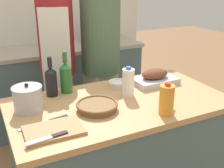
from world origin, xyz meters
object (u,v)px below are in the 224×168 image
at_px(juice_jug, 167,100).
at_px(wine_bottle_green, 51,81).
at_px(milk_jug, 128,82).
at_px(wine_glass_left, 168,93).
at_px(cutting_board, 54,130).
at_px(stock_pot, 28,99).
at_px(wicker_basket, 97,106).
at_px(condiment_bottle_extra, 111,36).
at_px(person_cook_guest, 101,59).
at_px(condiment_bottle_short, 41,38).
at_px(knife_paring, 49,138).
at_px(person_cook_aproned, 58,58).
at_px(stand_mixer, 92,31).
at_px(roasting_pan, 155,78).
at_px(wine_bottle_dark, 66,77).
at_px(knife_chef, 46,122).
at_px(mixing_bowl, 117,84).

xyz_separation_m(juice_jug, wine_bottle_green, (-0.54, 0.58, 0.02)).
bearing_deg(milk_jug, wine_glass_left, -61.79).
relative_size(cutting_board, wine_glass_left, 2.37).
bearing_deg(milk_jug, juice_jug, -78.53).
height_order(stock_pot, wine_bottle_green, wine_bottle_green).
relative_size(wicker_basket, wine_bottle_green, 0.95).
bearing_deg(wine_glass_left, stock_pot, 157.02).
relative_size(stock_pot, condiment_bottle_extra, 1.11).
bearing_deg(wine_glass_left, person_cook_guest, 91.26).
bearing_deg(wicker_basket, cutting_board, -156.14).
height_order(cutting_board, condiment_bottle_short, condiment_bottle_short).
distance_m(knife_paring, person_cook_guest, 1.30).
xyz_separation_m(wine_glass_left, person_cook_aproned, (-0.41, 1.04, 0.01)).
height_order(stock_pot, person_cook_guest, person_cook_guest).
bearing_deg(wicker_basket, person_cook_aproned, 89.49).
height_order(knife_paring, condiment_bottle_short, condiment_bottle_short).
xyz_separation_m(wine_glass_left, stand_mixer, (0.20, 1.73, 0.08)).
distance_m(roasting_pan, stock_pot, 0.96).
bearing_deg(wine_glass_left, wine_bottle_dark, 134.63).
xyz_separation_m(knife_chef, condiment_bottle_short, (0.37, 1.68, 0.12)).
height_order(stock_pot, milk_jug, milk_jug).
xyz_separation_m(wine_glass_left, person_cook_guest, (-0.02, 0.99, -0.03)).
distance_m(stock_pot, stand_mixer, 1.72).
xyz_separation_m(milk_jug, condiment_bottle_extra, (0.54, 1.38, 0.01)).
bearing_deg(juice_jug, person_cook_aproned, 106.91).
relative_size(wine_bottle_green, condiment_bottle_extra, 1.68).
height_order(wine_bottle_dark, stand_mixer, stand_mixer).
relative_size(milk_jug, person_cook_guest, 0.12).
distance_m(wicker_basket, knife_chef, 0.33).
relative_size(wicker_basket, stock_pot, 1.44).
bearing_deg(wine_bottle_dark, wicker_basket, -76.73).
bearing_deg(mixing_bowl, person_cook_aproned, 114.02).
distance_m(stock_pot, knife_chef, 0.23).
distance_m(milk_jug, condiment_bottle_short, 1.57).
distance_m(stock_pot, person_cook_aproned, 0.80).
height_order(wine_glass_left, knife_paring, wine_glass_left).
distance_m(wicker_basket, juice_jug, 0.43).
height_order(roasting_pan, juice_jug, juice_jug).
distance_m(cutting_board, knife_chef, 0.12).
distance_m(wicker_basket, mixing_bowl, 0.39).
relative_size(juice_jug, stand_mixer, 0.62).
height_order(mixing_bowl, milk_jug, milk_jug).
xyz_separation_m(knife_paring, person_cook_aproned, (0.37, 1.11, 0.08)).
bearing_deg(condiment_bottle_short, wine_bottle_dark, -95.31).
relative_size(stand_mixer, condiment_bottle_extra, 1.96).
relative_size(knife_chef, person_cook_aproned, 0.17).
bearing_deg(condiment_bottle_extra, stand_mixer, 154.90).
xyz_separation_m(milk_jug, wine_bottle_dark, (-0.36, 0.25, 0.02)).
xyz_separation_m(wine_bottle_green, wine_bottle_dark, (0.11, 0.01, 0.01)).
distance_m(wine_glass_left, stand_mixer, 1.75).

